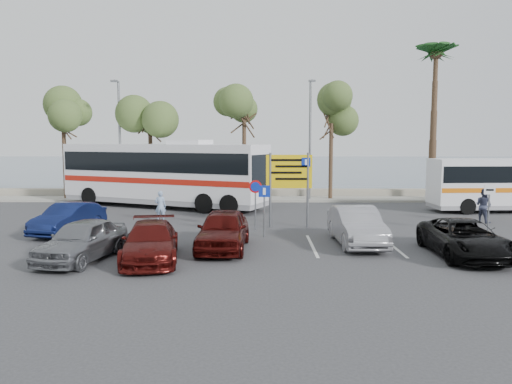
{
  "coord_description": "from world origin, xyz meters",
  "views": [
    {
      "loc": [
        -0.36,
        -20.58,
        4.21
      ],
      "look_at": [
        -0.58,
        3.0,
        1.74
      ],
      "focal_mm": 35.0,
      "sensor_mm": 36.0,
      "label": 1
    }
  ],
  "objects_px": {
    "car_silver_b": "(357,226)",
    "car_maroon": "(151,242)",
    "coach_bus_left": "(163,176)",
    "pedestrian_near": "(160,206)",
    "suv_black": "(464,238)",
    "street_lamp_left": "(119,134)",
    "car_silver_a": "(82,240)",
    "car_red": "(223,230)",
    "car_blue": "(69,218)",
    "pedestrian_far": "(484,206)",
    "street_lamp_right": "(310,134)",
    "direction_sign": "(289,177)"
  },
  "relations": [
    {
      "from": "car_maroon",
      "to": "suv_black",
      "type": "relative_size",
      "value": 0.95
    },
    {
      "from": "car_silver_a",
      "to": "car_red",
      "type": "height_order",
      "value": "car_red"
    },
    {
      "from": "street_lamp_left",
      "to": "car_red",
      "type": "relative_size",
      "value": 1.78
    },
    {
      "from": "street_lamp_right",
      "to": "suv_black",
      "type": "xyz_separation_m",
      "value": [
        4.0,
        -16.34,
        -3.93
      ]
    },
    {
      "from": "car_maroon",
      "to": "suv_black",
      "type": "bearing_deg",
      "value": -5.08
    },
    {
      "from": "street_lamp_right",
      "to": "car_blue",
      "type": "bearing_deg",
      "value": -134.95
    },
    {
      "from": "suv_black",
      "to": "car_silver_a",
      "type": "bearing_deg",
      "value": -177.04
    },
    {
      "from": "street_lamp_right",
      "to": "direction_sign",
      "type": "bearing_deg",
      "value": -100.94
    },
    {
      "from": "car_silver_a",
      "to": "direction_sign",
      "type": "bearing_deg",
      "value": 52.99
    },
    {
      "from": "direction_sign",
      "to": "car_silver_a",
      "type": "distance_m",
      "value": 10.28
    },
    {
      "from": "car_red",
      "to": "pedestrian_near",
      "type": "bearing_deg",
      "value": 121.93
    },
    {
      "from": "pedestrian_near",
      "to": "pedestrian_far",
      "type": "height_order",
      "value": "pedestrian_far"
    },
    {
      "from": "street_lamp_right",
      "to": "car_silver_a",
      "type": "distance_m",
      "value": 19.92
    },
    {
      "from": "street_lamp_right",
      "to": "car_maroon",
      "type": "xyz_separation_m",
      "value": [
        -7.2,
        -17.02,
        -3.94
      ]
    },
    {
      "from": "car_red",
      "to": "car_silver_b",
      "type": "height_order",
      "value": "car_red"
    },
    {
      "from": "pedestrian_near",
      "to": "suv_black",
      "type": "bearing_deg",
      "value": 143.08
    },
    {
      "from": "car_maroon",
      "to": "car_red",
      "type": "xyz_separation_m",
      "value": [
        2.4,
        1.8,
        0.1
      ]
    },
    {
      "from": "car_maroon",
      "to": "pedestrian_near",
      "type": "distance_m",
      "value": 8.61
    },
    {
      "from": "suv_black",
      "to": "street_lamp_right",
      "type": "bearing_deg",
      "value": 103.85
    },
    {
      "from": "coach_bus_left",
      "to": "car_silver_b",
      "type": "height_order",
      "value": "coach_bus_left"
    },
    {
      "from": "street_lamp_right",
      "to": "pedestrian_far",
      "type": "height_order",
      "value": "street_lamp_right"
    },
    {
      "from": "street_lamp_left",
      "to": "car_blue",
      "type": "distance_m",
      "value": 12.68
    },
    {
      "from": "street_lamp_left",
      "to": "suv_black",
      "type": "distance_m",
      "value": 23.9
    },
    {
      "from": "coach_bus_left",
      "to": "car_silver_a",
      "type": "bearing_deg",
      "value": -90.41
    },
    {
      "from": "coach_bus_left",
      "to": "car_maroon",
      "type": "distance_m",
      "value": 14.25
    },
    {
      "from": "suv_black",
      "to": "pedestrian_near",
      "type": "xyz_separation_m",
      "value": [
        -12.56,
        7.82,
        0.12
      ]
    },
    {
      "from": "car_maroon",
      "to": "suv_black",
      "type": "height_order",
      "value": "suv_black"
    },
    {
      "from": "street_lamp_left",
      "to": "suv_black",
      "type": "bearing_deg",
      "value": -43.86
    },
    {
      "from": "car_red",
      "to": "car_silver_b",
      "type": "distance_m",
      "value": 5.38
    },
    {
      "from": "car_maroon",
      "to": "pedestrian_near",
      "type": "bearing_deg",
      "value": 90.53
    },
    {
      "from": "suv_black",
      "to": "street_lamp_left",
      "type": "bearing_deg",
      "value": 136.23
    },
    {
      "from": "car_silver_a",
      "to": "car_red",
      "type": "distance_m",
      "value": 5.13
    },
    {
      "from": "street_lamp_right",
      "to": "car_red",
      "type": "xyz_separation_m",
      "value": [
        -4.8,
        -15.22,
        -3.83
      ]
    },
    {
      "from": "direction_sign",
      "to": "car_blue",
      "type": "xyz_separation_m",
      "value": [
        -10.0,
        -1.7,
        -1.74
      ]
    },
    {
      "from": "street_lamp_left",
      "to": "pedestrian_far",
      "type": "bearing_deg",
      "value": -22.84
    },
    {
      "from": "car_silver_a",
      "to": "coach_bus_left",
      "type": "bearing_deg",
      "value": 101.21
    },
    {
      "from": "pedestrian_near",
      "to": "car_silver_b",
      "type": "bearing_deg",
      "value": 142.45
    },
    {
      "from": "street_lamp_left",
      "to": "car_blue",
      "type": "xyz_separation_m",
      "value": [
        1.0,
        -12.02,
        -3.91
      ]
    },
    {
      "from": "car_red",
      "to": "coach_bus_left",
      "type": "bearing_deg",
      "value": 113.7
    },
    {
      "from": "street_lamp_left",
      "to": "car_red",
      "type": "xyz_separation_m",
      "value": [
        8.2,
        -15.22,
        -3.83
      ]
    },
    {
      "from": "car_red",
      "to": "car_maroon",
      "type": "bearing_deg",
      "value": -140.52
    },
    {
      "from": "direction_sign",
      "to": "car_silver_b",
      "type": "relative_size",
      "value": 0.78
    },
    {
      "from": "street_lamp_left",
      "to": "car_silver_a",
      "type": "relative_size",
      "value": 1.88
    },
    {
      "from": "pedestrian_near",
      "to": "pedestrian_far",
      "type": "distance_m",
      "value": 16.56
    },
    {
      "from": "car_silver_b",
      "to": "car_maroon",
      "type": "bearing_deg",
      "value": -162.95
    },
    {
      "from": "street_lamp_right",
      "to": "car_blue",
      "type": "xyz_separation_m",
      "value": [
        -12.0,
        -12.02,
        -3.91
      ]
    },
    {
      "from": "car_silver_a",
      "to": "car_blue",
      "type": "xyz_separation_m",
      "value": [
        -2.4,
        5.0,
        -0.04
      ]
    },
    {
      "from": "car_silver_a",
      "to": "car_maroon",
      "type": "xyz_separation_m",
      "value": [
        2.4,
        0.0,
        -0.06
      ]
    },
    {
      "from": "street_lamp_right",
      "to": "pedestrian_far",
      "type": "xyz_separation_m",
      "value": [
        8.0,
        -8.85,
        -3.73
      ]
    },
    {
      "from": "street_lamp_left",
      "to": "pedestrian_far",
      "type": "xyz_separation_m",
      "value": [
        21.0,
        -8.85,
        -3.73
      ]
    }
  ]
}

